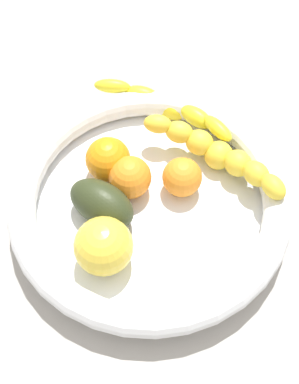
# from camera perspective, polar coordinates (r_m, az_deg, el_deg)

# --- Properties ---
(kitchen_counter) EXTENTS (1.20, 1.20, 0.03)m
(kitchen_counter) POSITION_cam_1_polar(r_m,az_deg,el_deg) (0.66, -0.00, -2.87)
(kitchen_counter) COLOR #A19E9A
(kitchen_counter) RESTS_ON ground
(fruit_bowl) EXTENTS (0.37, 0.37, 0.05)m
(fruit_bowl) POSITION_cam_1_polar(r_m,az_deg,el_deg) (0.63, -0.00, -0.94)
(fruit_bowl) COLOR white
(fruit_bowl) RESTS_ON kitchen_counter
(banana_draped_left) EXTENTS (0.22, 0.08, 0.06)m
(banana_draped_left) POSITION_cam_1_polar(r_m,az_deg,el_deg) (0.65, 8.16, 4.65)
(banana_draped_left) COLOR yellow
(banana_draped_left) RESTS_ON fruit_bowl
(banana_draped_right) EXTENTS (0.23, 0.09, 0.05)m
(banana_draped_right) POSITION_cam_1_polar(r_m,az_deg,el_deg) (0.71, 2.24, 10.26)
(banana_draped_right) COLOR yellow
(banana_draped_right) RESTS_ON fruit_bowl
(orange_front) EXTENTS (0.06, 0.06, 0.06)m
(orange_front) POSITION_cam_1_polar(r_m,az_deg,el_deg) (0.63, -2.15, 2.00)
(orange_front) COLOR orange
(orange_front) RESTS_ON fruit_bowl
(orange_mid_left) EXTENTS (0.06, 0.06, 0.06)m
(orange_mid_left) POSITION_cam_1_polar(r_m,az_deg,el_deg) (0.64, -5.35, 3.69)
(orange_mid_left) COLOR orange
(orange_mid_left) RESTS_ON fruit_bowl
(orange_mid_right) EXTENTS (0.05, 0.05, 0.05)m
(orange_mid_right) POSITION_cam_1_polar(r_m,az_deg,el_deg) (0.63, 3.97, 1.80)
(orange_mid_right) COLOR orange
(orange_mid_right) RESTS_ON fruit_bowl
(apple_yellow) EXTENTS (0.07, 0.07, 0.07)m
(apple_yellow) POSITION_cam_1_polar(r_m,az_deg,el_deg) (0.57, -5.58, -6.54)
(apple_yellow) COLOR yellow
(apple_yellow) RESTS_ON fruit_bowl
(avocado_dark) EXTENTS (0.10, 0.07, 0.06)m
(avocado_dark) POSITION_cam_1_polar(r_m,az_deg,el_deg) (0.61, -5.82, -1.40)
(avocado_dark) COLOR #2E371D
(avocado_dark) RESTS_ON fruit_bowl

